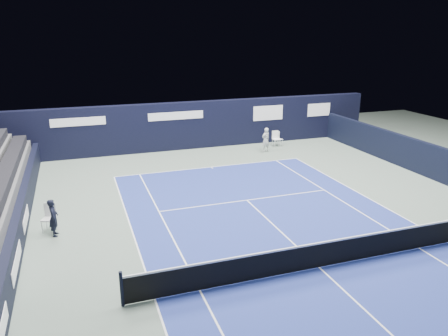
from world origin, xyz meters
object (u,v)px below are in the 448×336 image
(tennis_net, at_px, (320,254))
(tennis_player, at_px, (266,140))
(folding_chair_back_b, at_px, (276,137))
(line_judge_chair, at_px, (49,215))
(folding_chair_back_a, at_px, (278,136))

(tennis_net, relative_size, tennis_player, 8.19)
(folding_chair_back_b, distance_m, tennis_player, 1.70)
(folding_chair_back_b, distance_m, line_judge_chair, 16.81)
(folding_chair_back_a, relative_size, tennis_player, 0.60)
(line_judge_chair, xyz_separation_m, tennis_net, (8.48, -6.00, -0.11))
(tennis_net, xyz_separation_m, tennis_player, (4.37, 14.00, 0.28))
(folding_chair_back_a, distance_m, folding_chair_back_b, 0.25)
(folding_chair_back_b, xyz_separation_m, line_judge_chair, (-14.12, -9.13, 0.03))
(tennis_player, bearing_deg, folding_chair_back_a, 40.42)
(folding_chair_back_a, xyz_separation_m, folding_chair_back_b, (-0.21, -0.12, -0.04))
(folding_chair_back_a, relative_size, folding_chair_back_b, 0.91)
(line_judge_chair, height_order, tennis_player, tennis_player)
(folding_chair_back_b, bearing_deg, tennis_net, -111.63)
(folding_chair_back_a, bearing_deg, tennis_net, -129.26)
(line_judge_chair, xyz_separation_m, tennis_player, (12.86, 8.00, 0.17))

